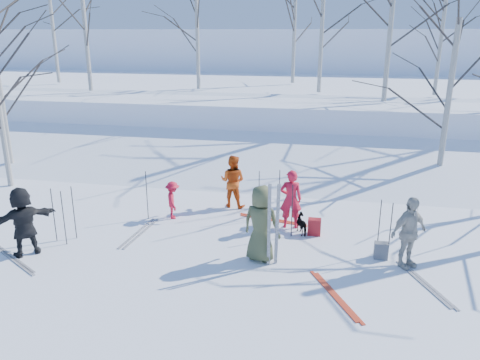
% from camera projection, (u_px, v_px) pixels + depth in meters
% --- Properties ---
extents(ground, '(120.00, 120.00, 0.00)m').
position_uv_depth(ground, '(227.00, 254.00, 10.69)').
color(ground, white).
rests_on(ground, ground).
extents(snow_ramp, '(70.00, 9.49, 4.12)m').
position_uv_depth(snow_ramp, '(269.00, 165.00, 17.18)').
color(snow_ramp, white).
rests_on(snow_ramp, ground).
extents(snow_plateau, '(70.00, 18.00, 2.20)m').
position_uv_depth(snow_plateau, '(294.00, 103.00, 26.27)').
color(snow_plateau, white).
rests_on(snow_plateau, ground).
extents(far_hill, '(90.00, 30.00, 6.00)m').
position_uv_depth(far_hill, '(313.00, 62.00, 45.59)').
color(far_hill, white).
rests_on(far_hill, ground).
extents(skier_olive_center, '(0.96, 0.76, 1.73)m').
position_uv_depth(skier_olive_center, '(261.00, 224.00, 10.15)').
color(skier_olive_center, '#454B2D').
rests_on(skier_olive_center, ground).
extents(skier_red_north, '(0.60, 0.44, 1.54)m').
position_uv_depth(skier_red_north, '(291.00, 199.00, 11.90)').
color(skier_red_north, red).
rests_on(skier_red_north, ground).
extents(skier_redor_behind, '(0.82, 0.69, 1.53)m').
position_uv_depth(skier_redor_behind, '(233.00, 181.00, 13.36)').
color(skier_redor_behind, '#CA470F').
rests_on(skier_redor_behind, ground).
extents(skier_red_seated, '(0.62, 0.76, 1.03)m').
position_uv_depth(skier_red_seated, '(173.00, 200.00, 12.58)').
color(skier_red_seated, red).
rests_on(skier_red_seated, ground).
extents(skier_cream_east, '(0.97, 0.87, 1.58)m').
position_uv_depth(skier_cream_east, '(409.00, 233.00, 9.88)').
color(skier_cream_east, beige).
rests_on(skier_cream_east, ground).
extents(skier_grey_west, '(1.36, 1.41, 1.60)m').
position_uv_depth(skier_grey_west, '(23.00, 221.00, 10.43)').
color(skier_grey_west, black).
rests_on(skier_grey_west, ground).
extents(dog, '(0.52, 0.64, 0.49)m').
position_uv_depth(dog, '(303.00, 224.00, 11.70)').
color(dog, black).
rests_on(dog, ground).
extents(upright_ski_left, '(0.09, 0.16, 1.90)m').
position_uv_depth(upright_ski_left, '(269.00, 226.00, 9.83)').
color(upright_ski_left, silver).
rests_on(upright_ski_left, ground).
extents(upright_ski_right, '(0.13, 0.23, 1.89)m').
position_uv_depth(upright_ski_right, '(277.00, 225.00, 9.86)').
color(upright_ski_right, silver).
rests_on(upright_ski_right, ground).
extents(ski_pair_a, '(1.89, 2.08, 0.02)m').
position_uv_depth(ski_pair_a, '(15.00, 260.00, 10.37)').
color(ski_pair_a, silver).
rests_on(ski_pair_a, ground).
extents(ski_pair_b, '(0.46, 1.93, 0.02)m').
position_uv_depth(ski_pair_b, '(139.00, 233.00, 11.76)').
color(ski_pair_b, silver).
rests_on(ski_pair_b, ground).
extents(ski_pair_c, '(1.03, 1.99, 0.02)m').
position_uv_depth(ski_pair_c, '(273.00, 220.00, 12.58)').
color(ski_pair_c, red).
rests_on(ski_pair_c, ground).
extents(ski_pair_d, '(1.59, 2.05, 0.02)m').
position_uv_depth(ski_pair_d, '(425.00, 284.00, 9.39)').
color(ski_pair_d, silver).
rests_on(ski_pair_d, ground).
extents(ski_pair_e, '(1.76, 2.06, 0.02)m').
position_uv_depth(ski_pair_e, '(335.00, 296.00, 8.97)').
color(ski_pair_e, red).
rests_on(ski_pair_e, ground).
extents(ski_pole_a, '(0.02, 0.02, 1.34)m').
position_uv_depth(ski_pole_a, '(379.00, 228.00, 10.41)').
color(ski_pole_a, black).
rests_on(ski_pole_a, ground).
extents(ski_pole_b, '(0.02, 0.02, 1.34)m').
position_uv_depth(ski_pole_b, '(279.00, 194.00, 12.61)').
color(ski_pole_b, black).
rests_on(ski_pole_b, ground).
extents(ski_pole_c, '(0.02, 0.02, 1.34)m').
position_uv_depth(ski_pole_c, '(54.00, 215.00, 11.14)').
color(ski_pole_c, black).
rests_on(ski_pole_c, ground).
extents(ski_pole_d, '(0.02, 0.02, 1.34)m').
position_uv_depth(ski_pole_d, '(390.00, 232.00, 10.22)').
color(ski_pole_d, black).
rests_on(ski_pole_d, ground).
extents(ski_pole_e, '(0.02, 0.02, 1.34)m').
position_uv_depth(ski_pole_e, '(74.00, 213.00, 11.28)').
color(ski_pole_e, black).
rests_on(ski_pole_e, ground).
extents(ski_pole_f, '(0.02, 0.02, 1.34)m').
position_uv_depth(ski_pole_f, '(147.00, 195.00, 12.47)').
color(ski_pole_f, black).
rests_on(ski_pole_f, ground).
extents(ski_pole_g, '(0.02, 0.02, 1.34)m').
position_uv_depth(ski_pole_g, '(259.00, 195.00, 12.52)').
color(ski_pole_g, black).
rests_on(ski_pole_g, ground).
extents(ski_pole_h, '(0.02, 0.02, 1.34)m').
position_uv_depth(ski_pole_h, '(64.00, 218.00, 10.96)').
color(ski_pole_h, black).
rests_on(ski_pole_h, ground).
extents(ski_pole_i, '(0.02, 0.02, 1.34)m').
position_uv_depth(ski_pole_i, '(292.00, 211.00, 11.39)').
color(ski_pole_i, black).
rests_on(ski_pole_i, ground).
extents(backpack_red, '(0.32, 0.22, 0.42)m').
position_uv_depth(backpack_red, '(314.00, 227.00, 11.63)').
color(backpack_red, maroon).
rests_on(backpack_red, ground).
extents(backpack_grey, '(0.30, 0.20, 0.38)m').
position_uv_depth(backpack_grey, '(381.00, 251.00, 10.41)').
color(backpack_grey, '#5A5C62').
rests_on(backpack_grey, ground).
extents(backpack_dark, '(0.34, 0.24, 0.40)m').
position_uv_depth(backpack_dark, '(264.00, 220.00, 12.08)').
color(backpack_dark, black).
rests_on(backpack_dark, ground).
extents(birch_plateau_a, '(4.58, 4.58, 5.68)m').
position_uv_depth(birch_plateau_a, '(85.00, 27.00, 21.11)').
color(birch_plateau_a, silver).
rests_on(birch_plateau_a, snow_plateau).
extents(birch_plateau_c, '(3.39, 3.39, 3.98)m').
position_uv_depth(birch_plateau_c, '(440.00, 48.00, 19.84)').
color(birch_plateau_c, silver).
rests_on(birch_plateau_c, snow_plateau).
extents(birch_plateau_d, '(4.73, 4.73, 5.91)m').
position_uv_depth(birch_plateau_d, '(391.00, 23.00, 17.74)').
color(birch_plateau_d, silver).
rests_on(birch_plateau_d, snow_plateau).
extents(birch_plateau_e, '(3.87, 3.87, 4.67)m').
position_uv_depth(birch_plateau_e, '(197.00, 38.00, 22.05)').
color(birch_plateau_e, silver).
rests_on(birch_plateau_e, snow_plateau).
extents(birch_plateau_f, '(4.36, 4.36, 5.38)m').
position_uv_depth(birch_plateau_f, '(322.00, 30.00, 20.58)').
color(birch_plateau_f, silver).
rests_on(birch_plateau_f, snow_plateau).
extents(birch_plateau_h, '(4.30, 4.30, 5.29)m').
position_uv_depth(birch_plateau_h, '(53.00, 31.00, 24.66)').
color(birch_plateau_h, silver).
rests_on(birch_plateau_h, snow_plateau).
extents(birch_plateau_i, '(4.64, 4.64, 5.78)m').
position_uv_depth(birch_plateau_i, '(294.00, 27.00, 24.45)').
color(birch_plateau_i, silver).
rests_on(birch_plateau_i, snow_plateau).
extents(birch_edge_d, '(4.43, 4.43, 5.47)m').
position_uv_depth(birch_edge_d, '(1.00, 95.00, 16.29)').
color(birch_edge_d, silver).
rests_on(birch_edge_d, ground).
extents(birch_edge_e, '(4.28, 4.28, 5.26)m').
position_uv_depth(birch_edge_e, '(448.00, 105.00, 14.75)').
color(birch_edge_e, silver).
rests_on(birch_edge_e, ground).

